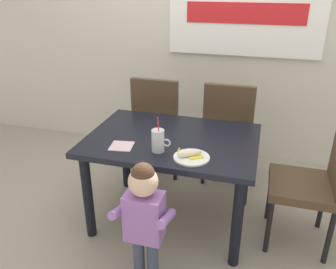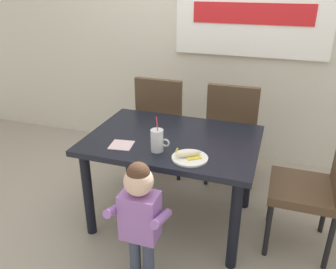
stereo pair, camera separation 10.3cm
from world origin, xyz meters
TOP-DOWN VIEW (x-y plane):
  - ground_plane at (0.00, 0.00)m, footprint 24.00×24.00m
  - back_wall at (0.01, 1.32)m, footprint 6.40×0.17m
  - dining_table at (0.00, 0.00)m, footprint 1.20×0.85m
  - dining_chair_left at (-0.31, 0.67)m, footprint 0.44×0.45m
  - dining_chair_right at (0.33, 0.68)m, footprint 0.44×0.45m
  - dining_chair_far at (1.00, 0.02)m, footprint 0.44×0.44m
  - toddler_standing at (0.01, -0.64)m, footprint 0.33×0.24m
  - milk_cup at (-0.03, -0.23)m, footprint 0.13×0.08m
  - snack_plate at (0.20, -0.27)m, footprint 0.23×0.23m
  - peeled_banana at (0.19, -0.26)m, footprint 0.17×0.15m
  - paper_napkin at (-0.29, -0.23)m, footprint 0.17×0.17m

SIDE VIEW (x-z plane):
  - ground_plane at x=0.00m, z-range 0.00..0.00m
  - toddler_standing at x=0.01m, z-range 0.11..0.95m
  - dining_chair_left at x=-0.31m, z-range 0.06..1.02m
  - dining_chair_right at x=0.33m, z-range 0.06..1.02m
  - dining_chair_far at x=1.00m, z-range 0.06..1.02m
  - dining_table at x=0.00m, z-range 0.25..0.96m
  - paper_napkin at x=-0.29m, z-range 0.71..0.71m
  - snack_plate at x=0.20m, z-range 0.71..0.72m
  - peeled_banana at x=0.19m, z-range 0.70..0.77m
  - milk_cup at x=-0.03m, z-range 0.65..0.90m
  - back_wall at x=0.01m, z-range 0.00..2.90m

